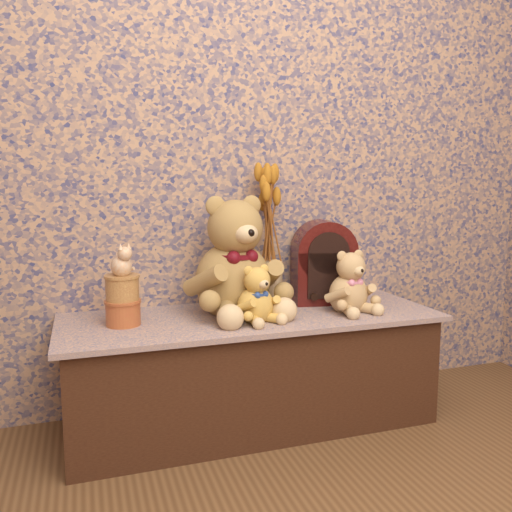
% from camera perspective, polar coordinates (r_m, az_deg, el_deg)
% --- Properties ---
extents(display_shelf, '(1.47, 0.54, 0.45)m').
position_cam_1_polar(display_shelf, '(2.15, -0.43, -12.18)').
color(display_shelf, '#3B4679').
rests_on(display_shelf, ground).
extents(teddy_large, '(0.48, 0.54, 0.50)m').
position_cam_1_polar(teddy_large, '(2.07, -2.55, 0.59)').
color(teddy_large, olive).
rests_on(teddy_large, display_shelf).
extents(teddy_medium, '(0.24, 0.26, 0.23)m').
position_cam_1_polar(teddy_medium, '(1.96, -0.06, -3.83)').
color(teddy_medium, '#AF8831').
rests_on(teddy_medium, display_shelf).
extents(teddy_small, '(0.25, 0.29, 0.27)m').
position_cam_1_polar(teddy_small, '(2.14, 10.03, -2.43)').
color(teddy_small, tan).
rests_on(teddy_small, display_shelf).
extents(cathedral_radio, '(0.29, 0.24, 0.36)m').
position_cam_1_polar(cathedral_radio, '(2.29, 7.33, -0.59)').
color(cathedral_radio, '#3C0C0B').
rests_on(cathedral_radio, display_shelf).
extents(ceramic_vase, '(0.12, 0.12, 0.19)m').
position_cam_1_polar(ceramic_vase, '(2.22, 1.45, -2.96)').
color(ceramic_vase, tan).
rests_on(ceramic_vase, display_shelf).
extents(dried_stalks, '(0.21, 0.21, 0.41)m').
position_cam_1_polar(dried_stalks, '(2.19, 1.48, 4.73)').
color(dried_stalks, '#B0691C').
rests_on(dried_stalks, ceramic_vase).
extents(biscuit_tin_lower, '(0.15, 0.15, 0.09)m').
position_cam_1_polar(biscuit_tin_lower, '(1.98, -14.23, -6.02)').
color(biscuit_tin_lower, '#C17D38').
rests_on(biscuit_tin_lower, display_shelf).
extents(biscuit_tin_upper, '(0.14, 0.14, 0.09)m').
position_cam_1_polar(biscuit_tin_upper, '(1.96, -14.32, -3.43)').
color(biscuit_tin_upper, '#D6B25D').
rests_on(biscuit_tin_upper, biscuit_tin_lower).
extents(cat_figurine, '(0.12, 0.12, 0.12)m').
position_cam_1_polar(cat_figurine, '(1.94, -14.43, -0.33)').
color(cat_figurine, silver).
rests_on(cat_figurine, biscuit_tin_upper).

